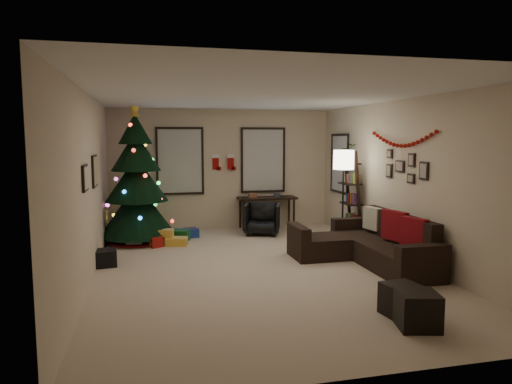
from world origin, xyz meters
TOP-DOWN VIEW (x-y plane):
  - floor at (0.00, 0.00)m, footprint 7.00×7.00m
  - ceiling at (0.00, 0.00)m, footprint 7.00×7.00m
  - wall_back at (0.00, 3.50)m, footprint 5.00×0.00m
  - wall_front at (0.00, -3.50)m, footprint 5.00×0.00m
  - wall_left at (-2.50, 0.00)m, footprint 0.00×7.00m
  - wall_right at (2.50, 0.00)m, footprint 0.00×7.00m
  - window_back_left at (-0.95, 3.47)m, footprint 1.05×0.06m
  - window_back_right at (0.95, 3.47)m, footprint 1.05×0.06m
  - window_right_wall at (2.47, 2.55)m, footprint 0.06×0.90m
  - christmas_tree at (-1.88, 2.46)m, footprint 1.48×1.48m
  - presents at (-1.43, 2.22)m, footprint 1.50×1.01m
  - sofa at (1.87, -0.05)m, footprint 1.70×2.48m
  - pillow_red_a at (2.21, -0.83)m, footprint 0.26×0.46m
  - pillow_red_b at (2.21, -0.26)m, footprint 0.25×0.50m
  - pillow_cream at (2.21, 0.51)m, footprint 0.19×0.41m
  - ottoman_near at (1.14, -2.30)m, footprint 0.44×0.44m
  - ottoman_far at (1.12, -2.66)m, footprint 0.51×0.51m
  - desk at (0.98, 3.22)m, footprint 1.34×0.48m
  - desk_chair at (0.71, 2.57)m, footprint 0.83×0.80m
  - bookshelf at (2.30, 1.54)m, footprint 0.30×0.53m
  - potted_plant at (2.30, 1.84)m, footprint 0.48×0.43m
  - floor_lamp at (1.95, 1.21)m, footprint 0.39×0.39m
  - art_map at (-2.48, 0.74)m, footprint 0.04×0.60m
  - art_abstract at (-2.48, -0.51)m, footprint 0.04×0.45m
  - gallery at (2.48, -0.07)m, footprint 0.03×1.25m
  - garland at (2.45, 0.03)m, footprint 0.08×1.90m
  - stocking_left at (-0.14, 3.49)m, footprint 0.20×0.05m
  - stocking_right at (0.19, 3.41)m, footprint 0.20×0.05m
  - storage_bin at (-2.47, 0.71)m, footprint 0.57×0.42m

SIDE VIEW (x-z plane):
  - floor at x=0.00m, z-range 0.00..0.00m
  - presents at x=-1.43m, z-range -0.04..0.26m
  - storage_bin at x=-2.47m, z-range 0.00..0.26m
  - ottoman_near at x=1.14m, z-range 0.00..0.37m
  - ottoman_far at x=1.12m, z-range 0.00..0.40m
  - sofa at x=1.87m, z-range -0.15..0.68m
  - desk_chair at x=0.71m, z-range 0.00..0.68m
  - pillow_cream at x=2.21m, z-range 0.43..0.83m
  - desk at x=0.98m, z-range 0.28..1.00m
  - pillow_red_a at x=2.21m, z-range 0.42..0.86m
  - pillow_red_b at x=2.21m, z-range 0.40..0.88m
  - bookshelf at x=2.30m, z-range -0.03..1.78m
  - christmas_tree at x=-1.88m, z-range -0.24..2.52m
  - wall_left at x=-2.50m, z-range -2.15..4.85m
  - wall_right at x=2.50m, z-range -2.15..4.85m
  - wall_back at x=0.00m, z-range -1.15..3.85m
  - wall_front at x=0.00m, z-range -1.15..3.85m
  - window_right_wall at x=2.47m, z-range 0.85..2.15m
  - stocking_left at x=-0.14m, z-range 1.34..1.70m
  - stocking_right at x=0.19m, z-range 1.34..1.70m
  - floor_lamp at x=1.95m, z-range 0.61..2.44m
  - art_abstract at x=-2.48m, z-range 1.35..1.70m
  - art_map at x=-2.48m, z-range 1.29..1.79m
  - window_back_left at x=-0.95m, z-range 0.80..2.30m
  - window_back_right at x=0.95m, z-range 0.80..2.30m
  - gallery at x=2.48m, z-range 1.30..1.84m
  - potted_plant at x=2.30m, z-range 1.56..2.06m
  - garland at x=2.45m, z-range 1.89..2.19m
  - ceiling at x=0.00m, z-range 2.70..2.70m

